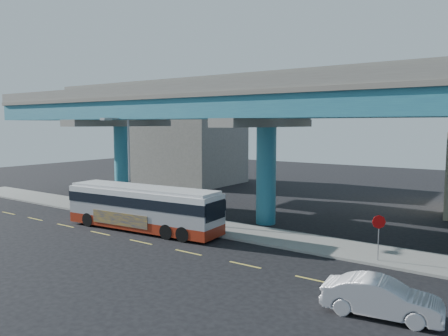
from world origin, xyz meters
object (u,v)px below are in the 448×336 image
Objects in this scene: transit_bus at (143,206)px; sedan at (381,298)px; stop_sign at (379,228)px; street_lamp at (123,153)px; parked_car at (88,198)px.

transit_bus is 18.64m from sedan.
sedan is 7.13m from stop_sign.
street_lamp reaches higher than stop_sign.
stop_sign is at bearing -93.73° from parked_car.
street_lamp reaches higher than sedan.
stop_sign is (26.89, -1.51, 1.24)m from parked_car.
sedan is (18.03, -4.64, -0.98)m from transit_bus.
transit_bus is 11.50m from parked_car.
street_lamp is at bearing 66.78° from sedan.
sedan is at bearing -15.59° from street_lamp.
transit_bus is 16.15m from stop_sign.
transit_bus is 2.63× the size of sedan.
transit_bus is 3.65× the size of parked_car.
street_lamp reaches higher than parked_car.
sedan is 0.59× the size of street_lamp.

